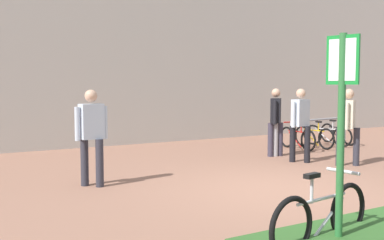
% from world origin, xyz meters
% --- Properties ---
extents(ground_plane, '(60.00, 60.00, 0.00)m').
position_xyz_m(ground_plane, '(0.00, 0.00, 0.00)').
color(ground_plane, '#936651').
extents(parking_sign_post, '(0.13, 0.35, 2.34)m').
position_xyz_m(parking_sign_post, '(-1.43, -2.42, 1.53)').
color(parking_sign_post, '#2D7238').
rests_on(parking_sign_post, ground).
extents(bike_at_sign, '(1.67, 0.42, 0.86)m').
position_xyz_m(bike_at_sign, '(-1.52, -2.27, 0.35)').
color(bike_at_sign, black).
rests_on(bike_at_sign, ground).
extents(bike_rack_cluster, '(2.63, 1.80, 0.83)m').
position_xyz_m(bike_rack_cluster, '(4.69, 3.76, 0.35)').
color(bike_rack_cluster, '#99999E').
rests_on(bike_rack_cluster, ground).
extents(bollard_steel, '(0.16, 0.16, 0.90)m').
position_xyz_m(bollard_steel, '(2.37, 3.04, 0.45)').
color(bollard_steel, '#ADADB2').
rests_on(bollard_steel, ground).
extents(person_shirt_blue, '(0.61, 0.36, 1.72)m').
position_xyz_m(person_shirt_blue, '(-2.73, 2.01, 0.98)').
color(person_shirt_blue, '#2D2D38').
rests_on(person_shirt_blue, ground).
extents(person_suited_navy, '(0.46, 0.46, 1.72)m').
position_xyz_m(person_suited_navy, '(2.38, 3.03, 0.98)').
color(person_suited_navy, '#383342').
rests_on(person_suited_navy, ground).
extents(person_shirt_white, '(0.60, 0.39, 1.72)m').
position_xyz_m(person_shirt_white, '(2.26, 2.03, 0.98)').
color(person_shirt_white, black).
rests_on(person_shirt_white, ground).
extents(person_casual_tan, '(0.53, 0.42, 1.72)m').
position_xyz_m(person_casual_tan, '(2.86, 1.15, 0.98)').
color(person_casual_tan, '#2D2D38').
rests_on(person_casual_tan, ground).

